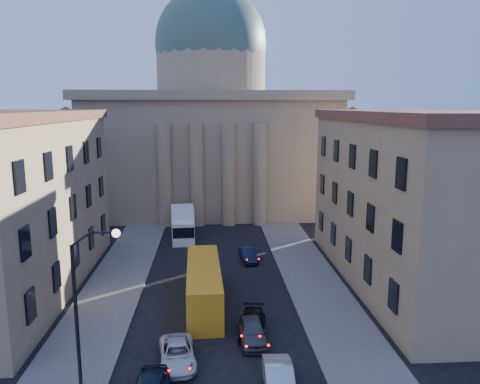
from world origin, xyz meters
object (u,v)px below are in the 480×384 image
object	(u,v)px
car_right_near	(279,380)
city_bus	(204,284)
street_lamp	(85,294)
box_truck	(183,225)

from	to	relation	value
car_right_near	city_bus	xyz separation A→B (m)	(-4.13, 11.55, 0.94)
car_right_near	street_lamp	bearing A→B (deg)	174.70
street_lamp	city_bus	bearing A→B (deg)	59.40
car_right_near	box_truck	world-z (taller)	box_truck
street_lamp	car_right_near	bearing A→B (deg)	-7.13
street_lamp	box_truck	bearing A→B (deg)	83.07
city_bus	box_truck	distance (m)	18.38
car_right_near	city_bus	size ratio (longest dim) A/B	0.40
street_lamp	city_bus	world-z (taller)	street_lamp
box_truck	car_right_near	bearing A→B (deg)	-81.56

